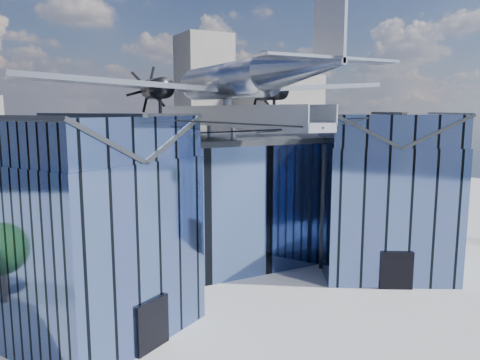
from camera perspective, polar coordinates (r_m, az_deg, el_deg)
name	(u,v)px	position (r m, az deg, el deg)	size (l,w,h in m)	color
ground_plane	(254,289)	(32.47, 1.71, -13.14)	(120.00, 120.00, 0.00)	gray
museum	(217,195)	(35.91, -2.87, -1.81)	(32.88, 24.50, 17.60)	#4A6097
bg_towers	(106,122)	(78.41, -16.06, 6.83)	(77.00, 24.50, 26.00)	slate
tree_side_e	(365,183)	(54.56, 14.95, -0.38)	(4.03, 4.03, 5.56)	#372416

